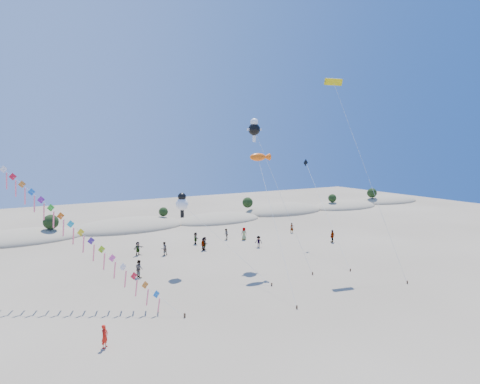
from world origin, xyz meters
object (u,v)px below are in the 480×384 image
(kite_train, at_px, (52,210))
(fish_kite, at_px, (260,157))
(parafoil_kite, at_px, (335,86))
(flyer_foreground, at_px, (105,336))

(kite_train, relative_size, fish_kite, 1.39)
(kite_train, distance_m, parafoil_kite, 32.48)
(fish_kite, height_order, flyer_foreground, fish_kite)
(flyer_foreground, bearing_deg, fish_kite, -16.86)
(fish_kite, bearing_deg, parafoil_kite, -14.37)
(flyer_foreground, bearing_deg, parafoil_kite, -29.01)
(fish_kite, relative_size, parafoil_kite, 0.60)
(parafoil_kite, height_order, flyer_foreground, parafoil_kite)
(kite_train, distance_m, fish_kite, 21.61)
(kite_train, height_order, parafoil_kite, parafoil_kite)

